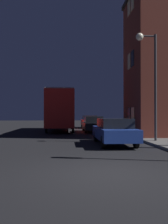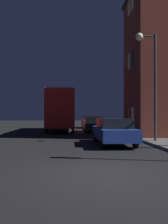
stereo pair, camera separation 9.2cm
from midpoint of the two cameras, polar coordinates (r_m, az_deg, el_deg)
The scene contains 7 objects.
ground_plane at distance 6.91m, azimuth 4.96°, elevation -13.80°, with size 120.00×120.00×0.00m, color black.
brick_building at distance 18.63m, azimuth 14.71°, elevation 10.66°, with size 2.99×4.89×10.11m.
streetlamp at distance 14.57m, azimuth 14.53°, elevation 9.95°, with size 1.18×0.42×5.99m.
bus at distance 24.23m, azimuth -5.48°, elevation 0.98°, with size 2.44×9.01×3.78m.
car_near_lane at distance 13.26m, azimuth 6.62°, elevation -4.27°, with size 1.73×4.73×1.38m.
car_mid_lane at distance 22.51m, azimuth 1.94°, elevation -2.75°, with size 1.71×4.45×1.42m.
car_far_lane at distance 29.40m, azimuth 1.15°, elevation -2.17°, with size 1.77×4.21×1.47m.
Camera 1 is at (-1.09, -6.64, 1.58)m, focal length 40.00 mm.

